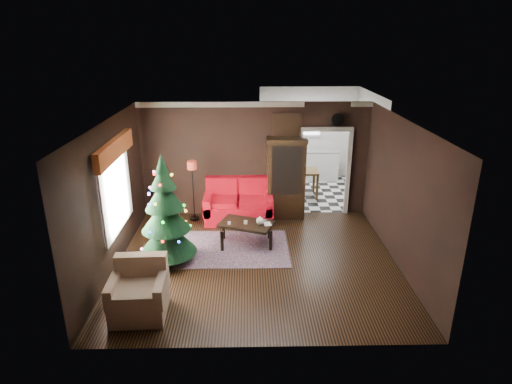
{
  "coord_description": "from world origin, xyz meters",
  "views": [
    {
      "loc": [
        -0.17,
        -7.6,
        4.27
      ],
      "look_at": [
        0.0,
        0.9,
        1.15
      ],
      "focal_mm": 30.27,
      "sensor_mm": 36.0,
      "label": 1
    }
  ],
  "objects_px": {
    "coffee_table": "(246,233)",
    "wall_clock": "(338,120)",
    "kitchen_table": "(304,183)",
    "floor_lamp": "(193,191)",
    "loveseat": "(238,201)",
    "curio_cabinet": "(286,180)",
    "armchair": "(138,290)",
    "christmas_tree": "(165,212)",
    "teapot": "(260,221)"
  },
  "relations": [
    {
      "from": "floor_lamp",
      "to": "kitchen_table",
      "type": "distance_m",
      "value": 3.41
    },
    {
      "from": "curio_cabinet",
      "to": "coffee_table",
      "type": "distance_m",
      "value": 1.92
    },
    {
      "from": "floor_lamp",
      "to": "armchair",
      "type": "relative_size",
      "value": 1.58
    },
    {
      "from": "christmas_tree",
      "to": "curio_cabinet",
      "type": "bearing_deg",
      "value": 41.26
    },
    {
      "from": "loveseat",
      "to": "armchair",
      "type": "bearing_deg",
      "value": -112.19
    },
    {
      "from": "kitchen_table",
      "to": "loveseat",
      "type": "bearing_deg",
      "value": -137.49
    },
    {
      "from": "loveseat",
      "to": "curio_cabinet",
      "type": "relative_size",
      "value": 0.89
    },
    {
      "from": "christmas_tree",
      "to": "armchair",
      "type": "relative_size",
      "value": 2.38
    },
    {
      "from": "teapot",
      "to": "curio_cabinet",
      "type": "bearing_deg",
      "value": 67.32
    },
    {
      "from": "floor_lamp",
      "to": "coffee_table",
      "type": "relative_size",
      "value": 1.3
    },
    {
      "from": "wall_clock",
      "to": "christmas_tree",
      "type": "bearing_deg",
      "value": -147.29
    },
    {
      "from": "christmas_tree",
      "to": "coffee_table",
      "type": "relative_size",
      "value": 1.97
    },
    {
      "from": "armchair",
      "to": "kitchen_table",
      "type": "distance_m",
      "value": 6.32
    },
    {
      "from": "loveseat",
      "to": "coffee_table",
      "type": "xyz_separation_m",
      "value": [
        0.19,
        -1.29,
        -0.24
      ]
    },
    {
      "from": "loveseat",
      "to": "armchair",
      "type": "xyz_separation_m",
      "value": [
        -1.52,
        -3.73,
        -0.04
      ]
    },
    {
      "from": "armchair",
      "to": "coffee_table",
      "type": "bearing_deg",
      "value": 52.63
    },
    {
      "from": "christmas_tree",
      "to": "kitchen_table",
      "type": "height_order",
      "value": "christmas_tree"
    },
    {
      "from": "loveseat",
      "to": "coffee_table",
      "type": "height_order",
      "value": "loveseat"
    },
    {
      "from": "kitchen_table",
      "to": "armchair",
      "type": "bearing_deg",
      "value": -121.69
    },
    {
      "from": "floor_lamp",
      "to": "wall_clock",
      "type": "height_order",
      "value": "wall_clock"
    },
    {
      "from": "loveseat",
      "to": "christmas_tree",
      "type": "height_order",
      "value": "christmas_tree"
    },
    {
      "from": "curio_cabinet",
      "to": "teapot",
      "type": "bearing_deg",
      "value": -112.68
    },
    {
      "from": "wall_clock",
      "to": "armchair",
      "type": "bearing_deg",
      "value": -133.15
    },
    {
      "from": "loveseat",
      "to": "kitchen_table",
      "type": "distance_m",
      "value": 2.45
    },
    {
      "from": "loveseat",
      "to": "kitchen_table",
      "type": "relative_size",
      "value": 2.27
    },
    {
      "from": "loveseat",
      "to": "kitchen_table",
      "type": "bearing_deg",
      "value": 42.51
    },
    {
      "from": "armchair",
      "to": "floor_lamp",
      "type": "bearing_deg",
      "value": 80.21
    },
    {
      "from": "loveseat",
      "to": "armchair",
      "type": "relative_size",
      "value": 1.87
    },
    {
      "from": "loveseat",
      "to": "floor_lamp",
      "type": "relative_size",
      "value": 1.19
    },
    {
      "from": "armchair",
      "to": "kitchen_table",
      "type": "bearing_deg",
      "value": 56.03
    },
    {
      "from": "curio_cabinet",
      "to": "wall_clock",
      "type": "distance_m",
      "value": 1.88
    },
    {
      "from": "loveseat",
      "to": "wall_clock",
      "type": "height_order",
      "value": "wall_clock"
    },
    {
      "from": "kitchen_table",
      "to": "coffee_table",
      "type": "bearing_deg",
      "value": -118.67
    },
    {
      "from": "floor_lamp",
      "to": "christmas_tree",
      "type": "distance_m",
      "value": 1.86
    },
    {
      "from": "loveseat",
      "to": "christmas_tree",
      "type": "xyz_separation_m",
      "value": [
        -1.36,
        -1.98,
        0.55
      ]
    },
    {
      "from": "loveseat",
      "to": "curio_cabinet",
      "type": "xyz_separation_m",
      "value": [
        1.15,
        0.22,
        0.45
      ]
    },
    {
      "from": "christmas_tree",
      "to": "wall_clock",
      "type": "height_order",
      "value": "wall_clock"
    },
    {
      "from": "floor_lamp",
      "to": "christmas_tree",
      "type": "height_order",
      "value": "christmas_tree"
    },
    {
      "from": "wall_clock",
      "to": "kitchen_table",
      "type": "xyz_separation_m",
      "value": [
        -0.55,
        1.25,
        -2.0
      ]
    },
    {
      "from": "floor_lamp",
      "to": "christmas_tree",
      "type": "xyz_separation_m",
      "value": [
        -0.31,
        -1.82,
        0.22
      ]
    },
    {
      "from": "coffee_table",
      "to": "floor_lamp",
      "type": "bearing_deg",
      "value": 137.62
    },
    {
      "from": "loveseat",
      "to": "curio_cabinet",
      "type": "distance_m",
      "value": 1.25
    },
    {
      "from": "teapot",
      "to": "armchair",
      "type": "bearing_deg",
      "value": -130.47
    },
    {
      "from": "coffee_table",
      "to": "teapot",
      "type": "height_order",
      "value": "teapot"
    },
    {
      "from": "armchair",
      "to": "coffee_table",
      "type": "height_order",
      "value": "armchair"
    },
    {
      "from": "loveseat",
      "to": "wall_clock",
      "type": "xyz_separation_m",
      "value": [
        2.35,
        0.4,
        1.88
      ]
    },
    {
      "from": "coffee_table",
      "to": "wall_clock",
      "type": "height_order",
      "value": "wall_clock"
    },
    {
      "from": "armchair",
      "to": "coffee_table",
      "type": "xyz_separation_m",
      "value": [
        1.71,
        2.44,
        -0.2
      ]
    },
    {
      "from": "armchair",
      "to": "christmas_tree",
      "type": "bearing_deg",
      "value": 82.45
    },
    {
      "from": "coffee_table",
      "to": "wall_clock",
      "type": "distance_m",
      "value": 3.47
    }
  ]
}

